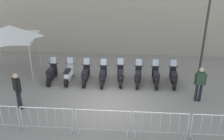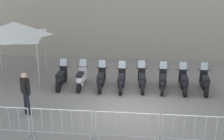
{
  "view_description": "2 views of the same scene",
  "coord_description": "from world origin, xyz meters",
  "px_view_note": "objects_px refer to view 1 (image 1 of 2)",
  "views": [
    {
      "loc": [
        -0.67,
        -10.04,
        6.21
      ],
      "look_at": [
        0.35,
        1.98,
        0.86
      ],
      "focal_mm": 40.11,
      "sensor_mm": 36.0,
      "label": 1
    },
    {
      "loc": [
        -1.4,
        -10.87,
        5.71
      ],
      "look_at": [
        -0.54,
        2.41,
        0.89
      ],
      "focal_mm": 49.08,
      "sensor_mm": 36.0,
      "label": 2
    }
  ],
  "objects_px": {
    "motorcycle_7": "(174,78)",
    "barrier_segment_1": "(47,120)",
    "barrier_segment_3": "(160,125)",
    "barrier_segment_4": "(220,128)",
    "motorcycle_4": "(120,76)",
    "motorcycle_6": "(156,77)",
    "street_lamp": "(207,22)",
    "officer_near_row_end": "(200,82)",
    "barrier_segment_2": "(103,122)",
    "motorcycle_2": "(85,76)",
    "motorcycle_3": "(103,76)",
    "motorcycle_1": "(68,75)",
    "canopy_tent": "(10,32)",
    "officer_mid_plaza": "(17,89)",
    "motorcycle_0": "(51,74)",
    "motorcycle_5": "(138,77)"
  },
  "relations": [
    {
      "from": "motorcycle_7",
      "to": "barrier_segment_1",
      "type": "xyz_separation_m",
      "value": [
        -6.11,
        -3.41,
        0.07
      ]
    },
    {
      "from": "barrier_segment_1",
      "to": "barrier_segment_3",
      "type": "xyz_separation_m",
      "value": [
        4.29,
        -0.7,
        0.0
      ]
    },
    {
      "from": "barrier_segment_4",
      "to": "barrier_segment_1",
      "type": "bearing_deg",
      "value": 170.77
    },
    {
      "from": "motorcycle_4",
      "to": "barrier_segment_4",
      "type": "bearing_deg",
      "value": -57.59
    },
    {
      "from": "motorcycle_6",
      "to": "street_lamp",
      "type": "height_order",
      "value": "street_lamp"
    },
    {
      "from": "motorcycle_4",
      "to": "officer_near_row_end",
      "type": "bearing_deg",
      "value": -31.71
    },
    {
      "from": "barrier_segment_2",
      "to": "barrier_segment_3",
      "type": "distance_m",
      "value": 2.17
    },
    {
      "from": "motorcycle_2",
      "to": "motorcycle_6",
      "type": "bearing_deg",
      "value": -7.95
    },
    {
      "from": "motorcycle_3",
      "to": "barrier_segment_1",
      "type": "bearing_deg",
      "value": -121.2
    },
    {
      "from": "motorcycle_6",
      "to": "street_lamp",
      "type": "distance_m",
      "value": 3.99
    },
    {
      "from": "motorcycle_1",
      "to": "canopy_tent",
      "type": "height_order",
      "value": "canopy_tent"
    },
    {
      "from": "officer_mid_plaza",
      "to": "motorcycle_1",
      "type": "bearing_deg",
      "value": 50.85
    },
    {
      "from": "barrier_segment_2",
      "to": "barrier_segment_4",
      "type": "bearing_deg",
      "value": -9.23
    },
    {
      "from": "motorcycle_0",
      "to": "barrier_segment_2",
      "type": "distance_m",
      "value": 5.4
    },
    {
      "from": "barrier_segment_3",
      "to": "barrier_segment_4",
      "type": "bearing_deg",
      "value": -9.23
    },
    {
      "from": "motorcycle_4",
      "to": "street_lamp",
      "type": "relative_size",
      "value": 0.34
    },
    {
      "from": "motorcycle_2",
      "to": "barrier_segment_4",
      "type": "height_order",
      "value": "motorcycle_2"
    },
    {
      "from": "motorcycle_1",
      "to": "motorcycle_5",
      "type": "distance_m",
      "value": 3.78
    },
    {
      "from": "barrier_segment_2",
      "to": "motorcycle_5",
      "type": "bearing_deg",
      "value": 62.62
    },
    {
      "from": "motorcycle_3",
      "to": "officer_near_row_end",
      "type": "height_order",
      "value": "officer_near_row_end"
    },
    {
      "from": "motorcycle_1",
      "to": "motorcycle_4",
      "type": "distance_m",
      "value": 2.84
    },
    {
      "from": "barrier_segment_2",
      "to": "officer_mid_plaza",
      "type": "xyz_separation_m",
      "value": [
        -3.66,
        2.14,
        0.46
      ]
    },
    {
      "from": "motorcycle_4",
      "to": "motorcycle_7",
      "type": "distance_m",
      "value": 2.83
    },
    {
      "from": "barrier_segment_3",
      "to": "street_lamp",
      "type": "xyz_separation_m",
      "value": [
        3.68,
        5.15,
        2.62
      ]
    },
    {
      "from": "street_lamp",
      "to": "officer_near_row_end",
      "type": "relative_size",
      "value": 2.97
    },
    {
      "from": "motorcycle_4",
      "to": "motorcycle_2",
      "type": "bearing_deg",
      "value": 174.14
    },
    {
      "from": "barrier_segment_3",
      "to": "canopy_tent",
      "type": "distance_m",
      "value": 9.65
    },
    {
      "from": "motorcycle_0",
      "to": "barrier_segment_3",
      "type": "bearing_deg",
      "value": -47.08
    },
    {
      "from": "motorcycle_1",
      "to": "canopy_tent",
      "type": "distance_m",
      "value": 4.04
    },
    {
      "from": "motorcycle_7",
      "to": "barrier_segment_4",
      "type": "bearing_deg",
      "value": -85.85
    },
    {
      "from": "motorcycle_3",
      "to": "barrier_segment_1",
      "type": "height_order",
      "value": "motorcycle_3"
    },
    {
      "from": "motorcycle_7",
      "to": "barrier_segment_1",
      "type": "height_order",
      "value": "motorcycle_7"
    },
    {
      "from": "motorcycle_4",
      "to": "motorcycle_6",
      "type": "xyz_separation_m",
      "value": [
        1.86,
        -0.33,
        0.0
      ]
    },
    {
      "from": "street_lamp",
      "to": "motorcycle_5",
      "type": "bearing_deg",
      "value": -168.37
    },
    {
      "from": "motorcycle_2",
      "to": "barrier_segment_2",
      "type": "distance_m",
      "value": 4.47
    },
    {
      "from": "motorcycle_7",
      "to": "officer_mid_plaza",
      "type": "xyz_separation_m",
      "value": [
        -7.62,
        -1.62,
        0.53
      ]
    },
    {
      "from": "motorcycle_7",
      "to": "motorcycle_4",
      "type": "bearing_deg",
      "value": 170.81
    },
    {
      "from": "motorcycle_3",
      "to": "barrier_segment_3",
      "type": "distance_m",
      "value": 4.97
    },
    {
      "from": "barrier_segment_1",
      "to": "barrier_segment_4",
      "type": "height_order",
      "value": "same"
    },
    {
      "from": "barrier_segment_3",
      "to": "street_lamp",
      "type": "bearing_deg",
      "value": 54.43
    },
    {
      "from": "canopy_tent",
      "to": "motorcycle_2",
      "type": "bearing_deg",
      "value": -21.71
    },
    {
      "from": "motorcycle_6",
      "to": "officer_mid_plaza",
      "type": "height_order",
      "value": "officer_mid_plaza"
    },
    {
      "from": "motorcycle_1",
      "to": "motorcycle_4",
      "type": "relative_size",
      "value": 1.0
    },
    {
      "from": "motorcycle_6",
      "to": "officer_mid_plaza",
      "type": "relative_size",
      "value": 1.0
    },
    {
      "from": "motorcycle_6",
      "to": "barrier_segment_3",
      "type": "distance_m",
      "value": 4.33
    },
    {
      "from": "motorcycle_3",
      "to": "officer_near_row_end",
      "type": "bearing_deg",
      "value": -26.02
    },
    {
      "from": "motorcycle_3",
      "to": "officer_mid_plaza",
      "type": "bearing_deg",
      "value": -151.55
    },
    {
      "from": "barrier_segment_2",
      "to": "officer_near_row_end",
      "type": "xyz_separation_m",
      "value": [
        4.62,
        2.08,
        0.46
      ]
    },
    {
      "from": "motorcycle_5",
      "to": "barrier_segment_3",
      "type": "height_order",
      "value": "motorcycle_5"
    },
    {
      "from": "motorcycle_6",
      "to": "barrier_segment_4",
      "type": "relative_size",
      "value": 0.84
    }
  ]
}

